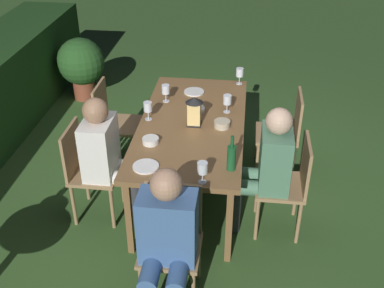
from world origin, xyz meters
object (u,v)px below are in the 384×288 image
(chair_side_right_a, at_px, (87,168))
(wine_glass_d, at_px, (148,108))
(bowl_olives, at_px, (197,109))
(chair_head_near, at_px, (172,237))
(wine_glass_b, at_px, (202,169))
(lantern_centerpiece, at_px, (194,110))
(person_in_blue, at_px, (167,241))
(chair_side_right_b, at_px, (113,120))
(plate_b, at_px, (194,92))
(wine_glass_c, at_px, (166,90))
(green_bottle_on_table, at_px, (231,157))
(person_in_green, at_px, (266,165))
(bowl_bread, at_px, (222,124))
(wine_glass_a, at_px, (240,73))
(wine_glass_e, at_px, (227,100))
(person_in_cream, at_px, (108,154))
(chair_side_left_b, at_px, (284,130))
(dining_table, at_px, (192,128))
(chair_side_left_a, at_px, (289,182))
(potted_plant_by_hedge, at_px, (81,64))
(plate_a, at_px, (146,166))
(bowl_salad, at_px, (151,140))

(chair_side_right_a, bearing_deg, wine_glass_d, -46.56)
(chair_side_right_a, relative_size, bowl_olives, 6.03)
(chair_head_near, distance_m, wine_glass_b, 0.53)
(lantern_centerpiece, bearing_deg, person_in_blue, 178.98)
(chair_side_right_b, distance_m, lantern_centerpiece, 1.07)
(plate_b, bearing_deg, wine_glass_c, 132.53)
(chair_side_right_a, bearing_deg, person_in_blue, -138.47)
(lantern_centerpiece, height_order, green_bottle_on_table, green_bottle_on_table)
(person_in_green, relative_size, bowl_bread, 8.19)
(wine_glass_a, xyz_separation_m, wine_glass_b, (-1.75, 0.20, 0.00))
(wine_glass_e, bearing_deg, chair_side_right_b, 80.56)
(green_bottle_on_table, bearing_deg, bowl_bread, 9.72)
(person_in_cream, relative_size, bowl_olives, 7.96)
(chair_side_right_a, relative_size, bowl_bread, 6.20)
(wine_glass_c, bearing_deg, wine_glass_a, -54.41)
(wine_glass_c, height_order, bowl_olives, wine_glass_c)
(chair_side_left_b, relative_size, wine_glass_d, 5.15)
(dining_table, xyz_separation_m, chair_side_left_a, (-0.42, -0.85, -0.21))
(person_in_cream, relative_size, potted_plant_by_hedge, 1.42)
(person_in_blue, distance_m, wine_glass_b, 0.59)
(person_in_blue, xyz_separation_m, bowl_olives, (1.59, -0.02, 0.14))
(wine_glass_a, height_order, plate_a, wine_glass_a)
(person_in_cream, relative_size, wine_glass_e, 6.80)
(chair_side_right_b, relative_size, plate_a, 4.33)
(chair_head_near, relative_size, chair_side_right_a, 1.00)
(plate_b, bearing_deg, wine_glass_d, 150.22)
(person_in_blue, bearing_deg, plate_a, 22.12)
(wine_glass_a, xyz_separation_m, bowl_salad, (-1.26, 0.68, -0.09))
(wine_glass_a, bearing_deg, person_in_cream, 141.17)
(potted_plant_by_hedge, bearing_deg, chair_side_right_b, -150.66)
(chair_side_left_a, height_order, wine_glass_e, wine_glass_e)
(chair_side_right_b, bearing_deg, chair_side_left_b, -90.00)
(chair_side_right_a, relative_size, person_in_cream, 0.76)
(lantern_centerpiece, height_order, wine_glass_b, lantern_centerpiece)
(plate_a, bearing_deg, wine_glass_a, -22.00)
(chair_side_left_a, distance_m, bowl_olives, 1.08)
(chair_side_right_b, height_order, plate_a, chair_side_right_b)
(chair_side_left_a, height_order, bowl_olives, chair_side_left_a)
(bowl_olives, bearing_deg, bowl_bread, -135.62)
(plate_a, relative_size, bowl_bread, 1.43)
(chair_head_near, height_order, lantern_centerpiece, lantern_centerpiece)
(plate_b, height_order, potted_plant_by_hedge, potted_plant_by_hedge)
(dining_table, xyz_separation_m, person_in_cream, (-0.42, 0.66, -0.06))
(plate_b, bearing_deg, person_in_green, -145.50)
(wine_glass_a, distance_m, bowl_bread, 0.93)
(bowl_bread, bearing_deg, wine_glass_c, 52.58)
(chair_side_right_a, bearing_deg, chair_head_near, -131.98)
(wine_glass_e, height_order, plate_b, wine_glass_e)
(chair_side_right_a, relative_size, green_bottle_on_table, 3.00)
(chair_side_right_a, bearing_deg, dining_table, -63.54)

